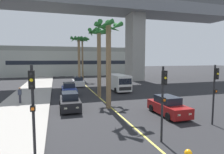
# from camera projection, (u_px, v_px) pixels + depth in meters

# --- Properties ---
(sidewalk_left) EXTENTS (4.80, 80.00, 0.15)m
(sidewalk_left) POSITION_uv_depth(u_px,v_px,m) (22.00, 109.00, 17.28)
(sidewalk_left) COLOR #9E9991
(sidewalk_left) RESTS_ON ground
(lane_stripe_center) EXTENTS (0.14, 56.00, 0.01)m
(lane_stripe_center) POSITION_uv_depth(u_px,v_px,m) (92.00, 91.00, 27.20)
(lane_stripe_center) COLOR #DBCC4C
(lane_stripe_center) RESTS_ON ground
(bridge_overpass) EXTENTS (70.90, 8.00, 18.36)m
(bridge_overpass) POSITION_uv_depth(u_px,v_px,m) (86.00, 8.00, 37.30)
(bridge_overpass) COLOR slate
(bridge_overpass) RESTS_ON ground
(pier_building_backdrop) EXTENTS (36.84, 8.04, 7.90)m
(pier_building_backdrop) POSITION_uv_depth(u_px,v_px,m) (73.00, 62.00, 54.50)
(pier_building_backdrop) COLOR #ADB2A8
(pier_building_backdrop) RESTS_ON ground
(car_queue_front) EXTENTS (1.87, 4.12, 1.56)m
(car_queue_front) POSITION_uv_depth(u_px,v_px,m) (70.00, 101.00, 17.32)
(car_queue_front) COLOR black
(car_queue_front) RESTS_ON ground
(car_queue_second) EXTENTS (1.85, 4.11, 1.56)m
(car_queue_second) POSITION_uv_depth(u_px,v_px,m) (69.00, 89.00, 24.24)
(car_queue_second) COLOR navy
(car_queue_second) RESTS_ON ground
(car_queue_third) EXTENTS (1.84, 4.10, 1.56)m
(car_queue_third) POSITION_uv_depth(u_px,v_px,m) (168.00, 106.00, 15.49)
(car_queue_third) COLOR maroon
(car_queue_third) RESTS_ON ground
(car_queue_fourth) EXTENTS (1.84, 4.10, 1.56)m
(car_queue_fourth) POSITION_uv_depth(u_px,v_px,m) (78.00, 82.00, 32.21)
(car_queue_fourth) COLOR white
(car_queue_fourth) RESTS_ON ground
(delivery_van) EXTENTS (2.24, 5.29, 2.36)m
(delivery_van) POSITION_uv_depth(u_px,v_px,m) (119.00, 82.00, 27.18)
(delivery_van) COLOR silver
(delivery_van) RESTS_ON ground
(traffic_light_left_sidewalk_corner) EXTENTS (0.24, 0.37, 4.20)m
(traffic_light_left_sidewalk_corner) POSITION_uv_depth(u_px,v_px,m) (33.00, 101.00, 7.85)
(traffic_light_left_sidewalk_corner) COLOR black
(traffic_light_left_sidewalk_corner) RESTS_ON sidewalk_left
(traffic_light_median_near) EXTENTS (0.24, 0.37, 4.20)m
(traffic_light_median_near) POSITION_uv_depth(u_px,v_px,m) (163.00, 94.00, 10.19)
(traffic_light_median_near) COLOR black
(traffic_light_median_near) RESTS_ON ground
(traffic_light_right_far_corner) EXTENTS (0.24, 0.37, 4.20)m
(traffic_light_right_far_corner) POSITION_uv_depth(u_px,v_px,m) (215.00, 87.00, 12.97)
(traffic_light_right_far_corner) COLOR black
(traffic_light_right_far_corner) RESTS_ON ground
(palm_tree_near_median) EXTENTS (2.72, 2.79, 8.13)m
(palm_tree_near_median) POSITION_uv_depth(u_px,v_px,m) (109.00, 44.00, 17.24)
(palm_tree_near_median) COLOR brown
(palm_tree_near_median) RESTS_ON ground
(palm_tree_mid_median) EXTENTS (3.11, 3.13, 9.23)m
(palm_tree_mid_median) POSITION_uv_depth(u_px,v_px,m) (82.00, 45.00, 41.07)
(palm_tree_mid_median) COLOR brown
(palm_tree_mid_median) RESTS_ON ground
(palm_tree_far_median) EXTENTS (2.94, 3.03, 8.25)m
(palm_tree_far_median) POSITION_uv_depth(u_px,v_px,m) (99.00, 45.00, 22.59)
(palm_tree_far_median) COLOR brown
(palm_tree_far_median) RESTS_ON ground
(palm_tree_farthest_median) EXTENTS (3.31, 3.35, 8.83)m
(palm_tree_farthest_median) POSITION_uv_depth(u_px,v_px,m) (79.00, 46.00, 35.52)
(palm_tree_farthest_median) COLOR brown
(palm_tree_farthest_median) RESTS_ON ground
(pedestrian_near_crosswalk) EXTENTS (0.34, 0.22, 1.62)m
(pedestrian_near_crosswalk) POSITION_uv_depth(u_px,v_px,m) (20.00, 95.00, 19.05)
(pedestrian_near_crosswalk) COLOR #2D2D38
(pedestrian_near_crosswalk) RESTS_ON sidewalk_left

